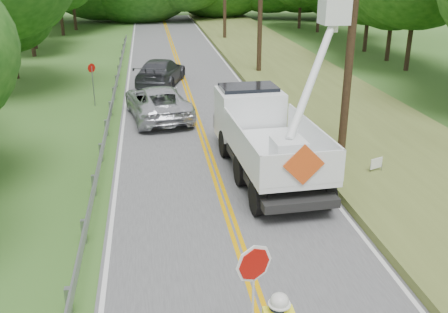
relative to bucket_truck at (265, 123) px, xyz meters
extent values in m
cube|color=#4C4C4E|center=(-1.92, 5.23, -1.60)|extent=(7.20, 96.00, 0.02)
cube|color=#E09B00|center=(-2.02, 5.23, -1.59)|extent=(0.12, 96.00, 0.00)
cube|color=#E09B00|center=(-1.82, 5.23, -1.59)|extent=(0.12, 96.00, 0.00)
cube|color=silver|center=(-5.37, 5.23, -1.59)|extent=(0.12, 96.00, 0.00)
cube|color=silver|center=(1.53, 5.23, -1.59)|extent=(0.12, 96.00, 0.00)
cube|color=gray|center=(-6.02, -7.77, -1.26)|extent=(0.12, 0.14, 0.70)
cube|color=gray|center=(-6.02, -4.77, -1.26)|extent=(0.12, 0.14, 0.70)
cube|color=gray|center=(-6.02, -1.77, -1.26)|extent=(0.12, 0.14, 0.70)
cube|color=gray|center=(-6.02, 1.23, -1.26)|extent=(0.12, 0.14, 0.70)
cube|color=gray|center=(-6.02, 4.23, -1.26)|extent=(0.12, 0.14, 0.70)
cube|color=gray|center=(-6.02, 7.23, -1.26)|extent=(0.12, 0.14, 0.70)
cube|color=gray|center=(-6.02, 10.23, -1.26)|extent=(0.12, 0.14, 0.70)
cube|color=gray|center=(-6.02, 13.23, -1.26)|extent=(0.12, 0.14, 0.70)
cube|color=gray|center=(-6.02, 16.23, -1.26)|extent=(0.12, 0.14, 0.70)
cube|color=gray|center=(-6.02, 19.23, -1.26)|extent=(0.12, 0.14, 0.70)
cube|color=gray|center=(-6.02, 22.23, -1.26)|extent=(0.12, 0.14, 0.70)
cube|color=gray|center=(-6.02, 25.23, -1.26)|extent=(0.12, 0.14, 0.70)
cube|color=gray|center=(-6.02, 28.23, -1.26)|extent=(0.12, 0.14, 0.70)
cube|color=gray|center=(-5.92, 6.23, -1.01)|extent=(0.05, 48.00, 0.34)
cylinder|color=black|center=(3.08, 0.23, 3.39)|extent=(0.30, 0.30, 10.00)
cube|color=#56602B|center=(5.18, 5.23, -1.46)|extent=(7.00, 96.00, 0.30)
cylinder|color=#332319|center=(-12.09, 12.26, 0.47)|extent=(0.32, 0.32, 4.16)
cylinder|color=#332319|center=(-12.44, 16.53, -0.42)|extent=(0.32, 0.32, 2.38)
ellipsoid|color=#154310|center=(-12.44, 16.53, 2.49)|extent=(5.55, 5.55, 4.89)
cylinder|color=#332319|center=(-12.89, 24.50, -0.32)|extent=(0.32, 0.32, 2.59)
cylinder|color=#332319|center=(-13.47, 28.25, 0.03)|extent=(0.32, 0.32, 3.28)
cylinder|color=#332319|center=(-12.32, 36.15, 0.03)|extent=(0.32, 0.32, 3.28)
cylinder|color=#332319|center=(-11.56, 40.14, 0.53)|extent=(0.32, 0.32, 4.29)
cylinder|color=#332319|center=(13.39, 15.17, 0.35)|extent=(0.32, 0.32, 3.92)
cylinder|color=#332319|center=(13.66, 18.71, 0.00)|extent=(0.32, 0.32, 3.22)
cylinder|color=#332319|center=(13.63, 22.79, -0.08)|extent=(0.32, 0.32, 3.06)
cylinder|color=#332319|center=(14.62, 28.32, 0.49)|extent=(0.32, 0.32, 4.21)
cylinder|color=#332319|center=(13.53, 34.67, 0.35)|extent=(0.32, 0.32, 3.92)
cylinder|color=#332319|center=(12.50, 37.93, -0.04)|extent=(0.32, 0.32, 3.14)
ellipsoid|color=silver|center=(-2.07, -10.18, 0.15)|extent=(0.32, 0.32, 0.26)
cylinder|color=#A60D07|center=(-2.52, -10.12, 0.88)|extent=(0.66, 0.28, 0.69)
cylinder|color=black|center=(-1.07, -3.85, -1.07)|extent=(0.37, 1.05, 1.03)
cylinder|color=black|center=(1.08, -3.75, -1.07)|extent=(0.37, 1.05, 1.03)
cylinder|color=black|center=(-1.18, -1.70, -1.07)|extent=(0.37, 1.05, 1.03)
cylinder|color=black|center=(0.97, -1.59, -1.07)|extent=(0.37, 1.05, 1.03)
cylinder|color=black|center=(-1.31, 0.99, -1.07)|extent=(0.37, 1.05, 1.03)
cylinder|color=black|center=(0.84, 1.10, -1.07)|extent=(0.37, 1.05, 1.03)
cube|color=black|center=(-0.12, -1.32, -1.00)|extent=(2.60, 7.00, 0.27)
cube|color=silver|center=(-0.08, -2.08, -0.46)|extent=(2.72, 5.07, 0.24)
cube|color=silver|center=(-1.30, -2.14, 0.08)|extent=(0.31, 4.95, 0.97)
cube|color=silver|center=(1.14, -2.02, 0.08)|extent=(0.31, 4.95, 0.97)
cube|color=silver|center=(0.04, -4.53, 0.08)|extent=(2.48, 0.19, 0.97)
cube|color=silver|center=(-0.26, 1.58, -0.14)|extent=(2.52, 2.17, 1.94)
cube|color=black|center=(-0.27, 1.80, 0.56)|extent=(2.22, 1.51, 0.81)
cube|color=silver|center=(-0.02, -3.26, 0.08)|extent=(1.02, 1.02, 0.86)
cube|color=silver|center=(2.38, 0.23, 3.88)|extent=(0.92, 0.92, 0.92)
cube|color=#D84B17|center=(0.05, -4.61, 0.24)|extent=(1.22, 0.10, 1.22)
imported|color=silver|center=(-3.73, 6.50, -0.82)|extent=(3.41, 5.90, 1.55)
imported|color=#3B3C42|center=(-3.35, 13.40, -0.81)|extent=(3.55, 5.76, 1.56)
cylinder|color=gray|center=(-6.93, 9.15, -0.57)|extent=(0.06, 0.06, 2.08)
cylinder|color=#A60D07|center=(-6.93, 9.15, 0.38)|extent=(0.35, 0.35, 0.47)
cube|color=white|center=(3.54, -1.87, -1.03)|extent=(0.50, 0.23, 0.37)
cylinder|color=gray|center=(3.33, -1.87, -1.35)|extent=(0.02, 0.02, 0.53)
cylinder|color=gray|center=(3.75, -1.87, -1.35)|extent=(0.02, 0.02, 0.53)
camera|label=1|loc=(-4.05, -17.06, 5.56)|focal=40.58mm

